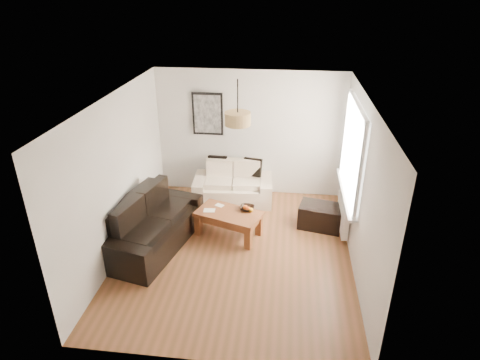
# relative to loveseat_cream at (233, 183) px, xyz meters

# --- Properties ---
(floor) EXTENTS (4.50, 4.50, 0.00)m
(floor) POSITION_rel_loveseat_cream_xyz_m (0.29, -1.78, -0.39)
(floor) COLOR brown
(floor) RESTS_ON ground
(ceiling) EXTENTS (3.80, 4.50, 0.00)m
(ceiling) POSITION_rel_loveseat_cream_xyz_m (0.29, -1.78, 2.21)
(ceiling) COLOR white
(ceiling) RESTS_ON floor
(wall_back) EXTENTS (3.80, 0.04, 2.60)m
(wall_back) POSITION_rel_loveseat_cream_xyz_m (0.29, 0.47, 0.91)
(wall_back) COLOR silver
(wall_back) RESTS_ON floor
(wall_front) EXTENTS (3.80, 0.04, 2.60)m
(wall_front) POSITION_rel_loveseat_cream_xyz_m (0.29, -4.03, 0.91)
(wall_front) COLOR silver
(wall_front) RESTS_ON floor
(wall_left) EXTENTS (0.04, 4.50, 2.60)m
(wall_left) POSITION_rel_loveseat_cream_xyz_m (-1.61, -1.78, 0.91)
(wall_left) COLOR silver
(wall_left) RESTS_ON floor
(wall_right) EXTENTS (0.04, 4.50, 2.60)m
(wall_right) POSITION_rel_loveseat_cream_xyz_m (2.19, -1.78, 0.91)
(wall_right) COLOR silver
(wall_right) RESTS_ON floor
(window_bay) EXTENTS (0.14, 1.90, 1.60)m
(window_bay) POSITION_rel_loveseat_cream_xyz_m (2.15, -0.98, 1.21)
(window_bay) COLOR white
(window_bay) RESTS_ON wall_right
(radiator) EXTENTS (0.10, 0.90, 0.52)m
(radiator) POSITION_rel_loveseat_cream_xyz_m (2.11, -0.98, -0.01)
(radiator) COLOR white
(radiator) RESTS_ON wall_right
(poster) EXTENTS (0.62, 0.04, 0.87)m
(poster) POSITION_rel_loveseat_cream_xyz_m (-0.56, 0.44, 1.31)
(poster) COLOR black
(poster) RESTS_ON wall_back
(pendant_shade) EXTENTS (0.40, 0.40, 0.20)m
(pendant_shade) POSITION_rel_loveseat_cream_xyz_m (0.29, -1.48, 1.84)
(pendant_shade) COLOR tan
(pendant_shade) RESTS_ON ceiling
(loveseat_cream) EXTENTS (1.64, 0.97, 0.78)m
(loveseat_cream) POSITION_rel_loveseat_cream_xyz_m (0.00, 0.00, 0.00)
(loveseat_cream) COLOR beige
(loveseat_cream) RESTS_ON floor
(sofa_leather) EXTENTS (1.42, 2.19, 0.87)m
(sofa_leather) POSITION_rel_loveseat_cream_xyz_m (-1.14, -1.75, 0.04)
(sofa_leather) COLOR black
(sofa_leather) RESTS_ON floor
(coffee_table) EXTENTS (1.25, 0.94, 0.46)m
(coffee_table) POSITION_rel_loveseat_cream_xyz_m (0.10, -1.28, -0.16)
(coffee_table) COLOR brown
(coffee_table) RESTS_ON floor
(ottoman) EXTENTS (0.85, 0.64, 0.44)m
(ottoman) POSITION_rel_loveseat_cream_xyz_m (1.74, -0.82, -0.17)
(ottoman) COLOR black
(ottoman) RESTS_ON floor
(cushion_left) EXTENTS (0.39, 0.13, 0.39)m
(cushion_left) POSITION_rel_loveseat_cream_xyz_m (-0.35, 0.19, 0.30)
(cushion_left) COLOR black
(cushion_left) RESTS_ON loveseat_cream
(cushion_right) EXTENTS (0.39, 0.19, 0.37)m
(cushion_right) POSITION_rel_loveseat_cream_xyz_m (0.38, 0.19, 0.30)
(cushion_right) COLOR black
(cushion_right) RESTS_ON loveseat_cream
(fruit_bowl) EXTENTS (0.30, 0.30, 0.06)m
(fruit_bowl) POSITION_rel_loveseat_cream_xyz_m (0.41, -1.15, 0.10)
(fruit_bowl) COLOR black
(fruit_bowl) RESTS_ON coffee_table
(orange_a) EXTENTS (0.09, 0.09, 0.09)m
(orange_a) POSITION_rel_loveseat_cream_xyz_m (0.43, -1.19, 0.11)
(orange_a) COLOR #ED4E14
(orange_a) RESTS_ON fruit_bowl
(orange_b) EXTENTS (0.10, 0.10, 0.08)m
(orange_b) POSITION_rel_loveseat_cream_xyz_m (0.48, -1.23, 0.11)
(orange_b) COLOR orange
(orange_b) RESTS_ON fruit_bowl
(orange_c) EXTENTS (0.10, 0.10, 0.09)m
(orange_c) POSITION_rel_loveseat_cream_xyz_m (0.38, -1.15, 0.11)
(orange_c) COLOR #E05412
(orange_c) RESTS_ON fruit_bowl
(papers) EXTENTS (0.21, 0.15, 0.01)m
(papers) POSITION_rel_loveseat_cream_xyz_m (-0.25, -1.26, 0.07)
(papers) COLOR white
(papers) RESTS_ON coffee_table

